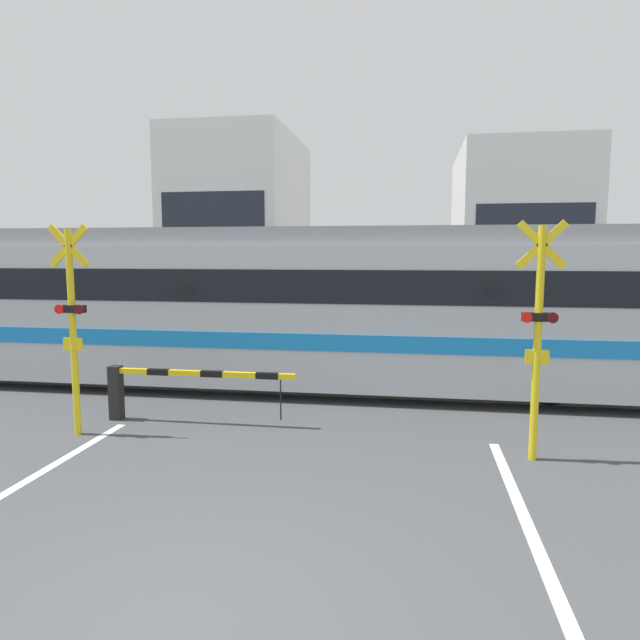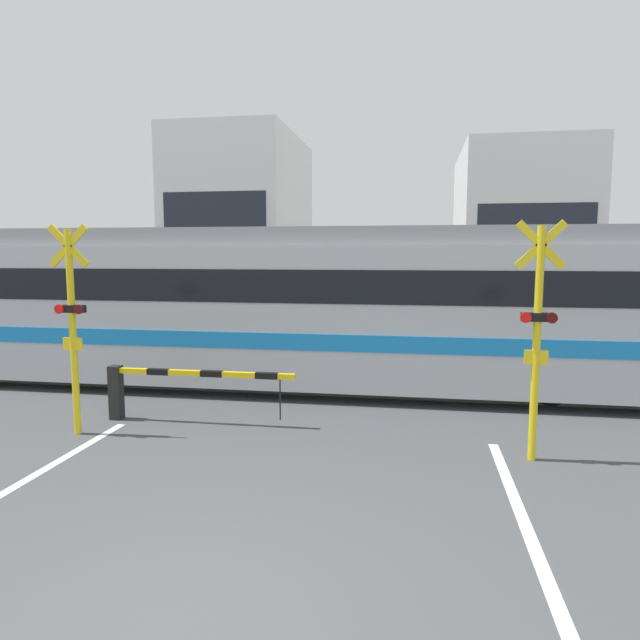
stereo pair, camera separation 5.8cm
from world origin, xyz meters
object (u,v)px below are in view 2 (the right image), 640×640
Objects in this scene: crossing_signal_left at (72,320)px; crossing_signal_right at (537,330)px; pedestrian at (345,316)px; commuter_train at (240,303)px; crossing_barrier_near at (161,383)px; crossing_barrier_far at (439,340)px.

crossing_signal_right is at bearing 0.00° from crossing_signal_left.
crossing_signal_left is at bearing -109.93° from pedestrian.
pedestrian is (1.69, 5.13, -0.84)m from commuter_train.
crossing_signal_right is 9.75m from pedestrian.
crossing_barrier_near is 1.00× the size of crossing_barrier_far.
crossing_signal_right is 1.96× the size of pedestrian.
pedestrian is at bearing 112.94° from crossing_signal_right.
crossing_signal_right is (5.98, -0.88, 1.18)m from crossing_barrier_near.
commuter_train is 5.46m from pedestrian.
crossing_signal_left is (-1.56, -3.81, 0.03)m from commuter_train.
commuter_train reaches higher than crossing_signal_right.
crossing_signal_left is at bearing 180.00° from crossing_signal_right.
crossing_signal_right reaches higher than crossing_barrier_near.
crossing_barrier_far is (4.42, 2.89, -1.15)m from commuter_train.
crossing_signal_left is (-5.98, -6.70, 1.18)m from crossing_barrier_far.
crossing_barrier_far is at bearing 98.86° from crossing_signal_right.
crossing_barrier_near is 7.64m from crossing_barrier_far.
crossing_signal_left is at bearing -112.19° from commuter_train.
crossing_signal_left reaches higher than crossing_barrier_far.
crossing_barrier_far is 3.55m from pedestrian.
crossing_signal_right is at bearing -67.06° from pedestrian.
crossing_signal_left reaches higher than pedestrian.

